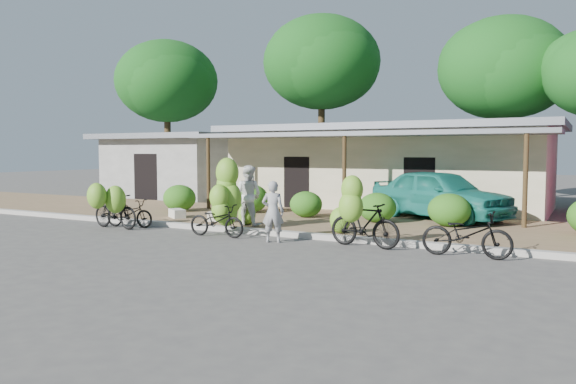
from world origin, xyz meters
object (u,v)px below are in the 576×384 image
tree_center_right (499,67)px  bike_left (112,208)px  vendor (273,212)px  tree_back_left (165,80)px  bystander (248,195)px  bike_right (361,218)px  teal_van (440,194)px  sack_near (222,217)px  bike_far_right (467,234)px  bike_far_left (126,210)px  tree_far_center (319,61)px  sack_far (177,213)px  bike_center (223,204)px

tree_center_right → bike_left: bearing=-118.5°
bike_left → vendor: 5.46m
tree_back_left → bystander: bearing=-40.8°
bike_right → teal_van: bike_right is taller
bystander → tree_back_left: bearing=-42.3°
sack_near → vendor: vendor is taller
tree_back_left → vendor: bearing=-41.1°
vendor → tree_center_right: bearing=-118.8°
bike_far_right → tree_back_left: bearing=57.9°
bike_far_left → bike_right: (7.53, 0.06, 0.16)m
bike_right → teal_van: 5.76m
tree_back_left → bystander: tree_back_left is taller
bike_left → bike_right: bearing=-83.0°
bike_right → vendor: bike_right is taller
bike_left → bike_right: 7.74m
tree_back_left → bike_left: tree_back_left is taller
bike_far_left → bike_far_right: (9.96, 0.06, -0.05)m
bike_far_right → sack_near: 7.99m
bystander → bike_far_left: bearing=22.1°
tree_back_left → sack_near: 15.92m
bike_right → bike_far_left: bearing=98.8°
bike_far_left → teal_van: (8.01, 5.80, 0.37)m
tree_far_center → sack_far: bearing=-85.9°
bike_right → bystander: bearing=79.2°
bike_far_left → bike_right: size_ratio=0.88×
bike_right → bike_far_right: size_ratio=0.99×
bike_right → bike_far_right: 2.44m
bike_far_left → teal_van: bearing=-61.6°
sack_near → bike_left: bearing=-136.7°
tree_back_left → tree_far_center: size_ratio=0.89×
bike_far_left → sack_far: bearing=-15.4°
bike_far_left → bystander: (3.42, 1.49, 0.45)m
vendor → sack_far: bearing=-41.9°
tree_center_right → bike_right: (-0.83, -15.35, -5.52)m
tree_back_left → bike_far_left: size_ratio=4.97×
vendor → teal_van: 6.62m
sack_near → vendor: (3.06, -2.11, 0.52)m
tree_far_center → bike_right: (8.17, -14.85, -6.38)m
bike_right → bike_center: bearing=96.7°
bike_left → sack_near: bearing=-42.8°
tree_center_right → bike_far_right: (1.61, -15.35, -5.72)m
bystander → bike_far_right: bearing=166.2°
tree_far_center → bike_far_right: tree_far_center is taller
bike_far_right → teal_van: teal_van is taller
bike_left → bike_far_right: bike_left is taller
bike_left → sack_far: bearing=-7.7°
tree_far_center → bike_far_left: bearing=-87.5°
tree_far_center → bike_far_left: (0.65, -14.91, -6.54)m
sack_near → tree_far_center: bearing=102.3°
bike_center → bike_far_right: 6.54m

